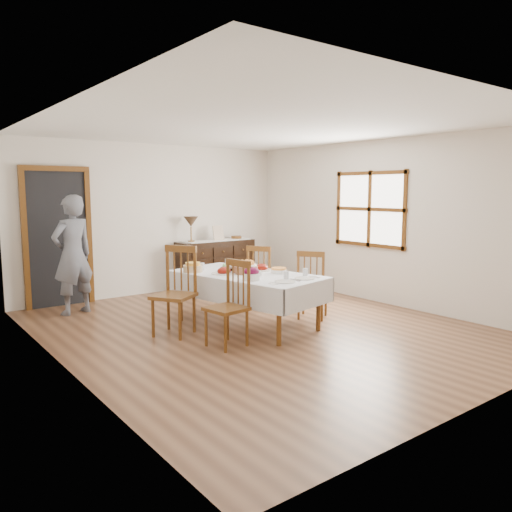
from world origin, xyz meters
TOP-DOWN VIEW (x-y plane):
  - ground at (0.00, 0.00)m, footprint 6.00×6.00m
  - room_shell at (-0.15, 0.42)m, footprint 5.02×6.02m
  - dining_table at (-0.06, 0.22)m, footprint 1.45×2.23m
  - chair_left_near at (-0.73, -0.35)m, footprint 0.47×0.47m
  - chair_left_far at (-1.00, 0.46)m, footprint 0.64×0.64m
  - chair_right_near at (0.89, -0.04)m, footprint 0.57×0.57m
  - chair_right_far at (0.72, 0.91)m, footprint 0.56×0.56m
  - sideboard at (1.05, 2.72)m, footprint 1.47×0.53m
  - person at (-1.69, 2.28)m, footprint 0.66×0.51m
  - bread_basket at (-0.07, 0.24)m, footprint 0.32×0.32m
  - egg_basket at (-0.11, 0.56)m, footprint 0.25×0.25m
  - ham_platter_a at (-0.32, 0.38)m, footprint 0.33×0.33m
  - ham_platter_b at (0.25, 0.30)m, footprint 0.29×0.29m
  - beet_bowl at (-0.29, -0.20)m, footprint 0.22×0.22m
  - carrot_bowl at (0.11, 0.63)m, footprint 0.20×0.20m
  - pineapple_bowl at (-0.56, 0.78)m, footprint 0.27×0.27m
  - casserole_dish at (0.31, 0.00)m, footprint 0.21×0.21m
  - butter_dish at (-0.09, 0.00)m, footprint 0.16×0.12m
  - setting_left at (-0.02, -0.51)m, footprint 0.44×0.31m
  - setting_right at (0.33, -0.48)m, footprint 0.44×0.31m
  - glass_far_a at (-0.38, 0.83)m, footprint 0.07×0.07m
  - glass_far_b at (0.14, 0.98)m, footprint 0.07×0.07m
  - runner at (1.08, 2.70)m, footprint 1.30×0.35m
  - table_lamp at (0.55, 2.75)m, footprint 0.26×0.26m
  - picture_frame at (1.10, 2.69)m, footprint 0.22×0.08m
  - deco_bowl at (1.54, 2.74)m, footprint 0.20×0.20m

SIDE VIEW (x-z plane):
  - ground at x=0.00m, z-range 0.00..0.00m
  - sideboard at x=1.05m, z-range 0.00..0.88m
  - chair_right_far at x=0.72m, z-range 0.01..0.98m
  - chair_right_near at x=0.89m, z-range 0.01..0.98m
  - chair_left_near at x=-0.73m, z-range 0.01..1.00m
  - chair_left_far at x=-1.00m, z-range 0.01..1.12m
  - dining_table at x=-0.06m, z-range 0.27..0.97m
  - setting_left at x=-0.02m, z-range 0.68..0.78m
  - setting_right at x=0.33m, z-range 0.68..0.78m
  - ham_platter_a at x=-0.32m, z-range 0.68..0.79m
  - ham_platter_b at x=0.25m, z-range 0.68..0.79m
  - egg_basket at x=-0.11m, z-range 0.69..0.79m
  - butter_dish at x=-0.09m, z-range 0.71..0.78m
  - casserole_dish at x=0.31m, z-range 0.71..0.78m
  - carrot_bowl at x=0.11m, z-range 0.70..0.79m
  - glass_far_b at x=0.14m, z-range 0.71..0.80m
  - glass_far_a at x=-0.38m, z-range 0.71..0.81m
  - pineapple_bowl at x=-0.56m, z-range 0.70..0.83m
  - beet_bowl at x=-0.29m, z-range 0.70..0.86m
  - bread_basket at x=-0.07m, z-range 0.69..0.87m
  - runner at x=1.08m, z-range 0.88..0.89m
  - deco_bowl at x=1.54m, z-range 0.88..0.94m
  - person at x=-1.69m, z-range 0.00..1.86m
  - picture_frame at x=1.10m, z-range 0.88..1.16m
  - table_lamp at x=0.55m, z-range 1.01..1.47m
  - room_shell at x=-0.15m, z-range 0.32..2.97m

